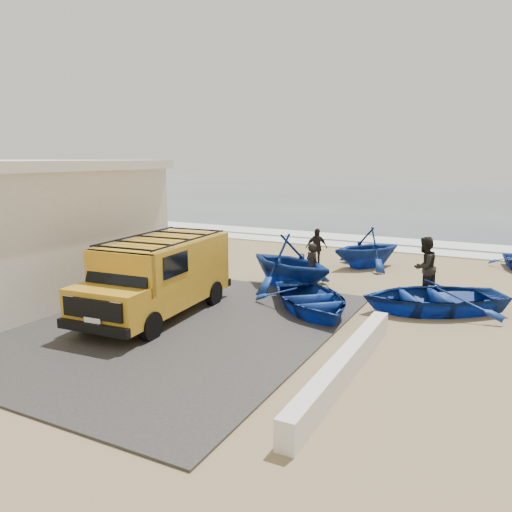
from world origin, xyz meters
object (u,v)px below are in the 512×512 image
at_px(parapet, 345,366).
at_px(boat_mid_left, 290,262).
at_px(fisherman_middle, 424,267).
at_px(fisherman_front, 312,266).
at_px(van, 159,274).
at_px(boat_near_right, 432,297).
at_px(boat_far_left, 367,247).
at_px(fisherman_back, 316,248).
at_px(boat_near_left, 311,299).

distance_m(parapet, boat_mid_left, 7.13).
bearing_deg(fisherman_middle, fisherman_front, -52.35).
distance_m(van, fisherman_front, 5.40).
distance_m(fisherman_front, fisherman_middle, 3.57).
xyz_separation_m(parapet, fisherman_front, (-3.09, 6.21, 0.52)).
distance_m(boat_near_right, boat_mid_left, 4.74).
bearing_deg(boat_near_right, boat_far_left, -177.77).
distance_m(boat_far_left, fisherman_back, 2.04).
bearing_deg(boat_far_left, fisherman_front, -62.65).
distance_m(boat_mid_left, fisherman_front, 0.78).
bearing_deg(boat_near_left, boat_far_left, 50.01).
bearing_deg(boat_mid_left, fisherman_middle, -53.77).
bearing_deg(van, boat_near_right, 25.88).
bearing_deg(boat_near_left, boat_near_right, -12.73).
bearing_deg(van, fisherman_middle, 36.75).
distance_m(boat_far_left, fisherman_front, 4.34).
relative_size(van, boat_far_left, 1.70).
height_order(boat_mid_left, fisherman_middle, fisherman_middle).
xyz_separation_m(parapet, boat_near_left, (-2.21, 3.83, 0.12)).
xyz_separation_m(fisherman_front, fisherman_middle, (3.47, 0.83, 0.17)).
bearing_deg(boat_far_left, parapet, -40.41).
height_order(van, fisherman_middle, van).
bearing_deg(parapet, boat_near_right, 81.01).
xyz_separation_m(boat_near_right, fisherman_back, (-5.12, 4.20, 0.36)).
bearing_deg(parapet, boat_far_left, 102.73).
distance_m(boat_near_left, fisherman_front, 2.57).
relative_size(boat_near_right, boat_mid_left, 1.17).
bearing_deg(boat_far_left, van, -74.81).
distance_m(boat_far_left, fisherman_middle, 4.42).
height_order(boat_near_right, boat_far_left, boat_far_left).
bearing_deg(boat_far_left, boat_mid_left, -70.98).
distance_m(boat_near_left, boat_far_left, 6.68).
relative_size(boat_near_left, boat_far_left, 1.21).
height_order(boat_near_right, fisherman_front, fisherman_front).
bearing_deg(fisherman_back, boat_near_right, -80.73).
xyz_separation_m(boat_near_left, boat_far_left, (-0.16, 6.66, 0.43)).
bearing_deg(fisherman_back, boat_near_left, -112.27).
bearing_deg(boat_far_left, fisherman_middle, -14.58).
height_order(van, boat_far_left, van).
relative_size(parapet, boat_near_left, 1.59).
relative_size(boat_mid_left, boat_far_left, 1.13).
xyz_separation_m(parapet, van, (-5.90, 1.61, 0.92)).
height_order(van, boat_near_right, van).
relative_size(parapet, fisherman_middle, 3.09).
height_order(parapet, van, van).
xyz_separation_m(fisherman_front, fisherman_back, (-1.16, 3.50, -0.01)).
xyz_separation_m(boat_near_left, boat_near_right, (3.08, 1.68, 0.04)).
distance_m(fisherman_front, fisherman_back, 3.69).
xyz_separation_m(boat_near_right, boat_mid_left, (-4.69, 0.48, 0.50)).
bearing_deg(fisherman_back, boat_mid_left, -124.82).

